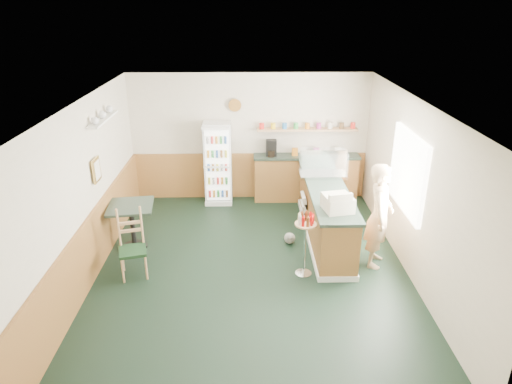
{
  "coord_description": "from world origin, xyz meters",
  "views": [
    {
      "loc": [
        -0.04,
        -6.35,
        4.05
      ],
      "look_at": [
        0.09,
        0.6,
        1.11
      ],
      "focal_mm": 32.0,
      "sensor_mm": 36.0,
      "label": 1
    }
  ],
  "objects_px": {
    "cash_register": "(338,203)",
    "cafe_chair": "(133,240)",
    "cafe_table": "(132,218)",
    "shopkeeper": "(379,216)",
    "display_case": "(323,164)",
    "drinks_fridge": "(218,163)",
    "condiment_stand": "(305,234)"
  },
  "relations": [
    {
      "from": "cash_register",
      "to": "cafe_chair",
      "type": "relative_size",
      "value": 0.4
    },
    {
      "from": "display_case",
      "to": "condiment_stand",
      "type": "relative_size",
      "value": 0.82
    },
    {
      "from": "condiment_stand",
      "to": "cafe_chair",
      "type": "relative_size",
      "value": 0.96
    },
    {
      "from": "shopkeeper",
      "to": "condiment_stand",
      "type": "height_order",
      "value": "shopkeeper"
    },
    {
      "from": "drinks_fridge",
      "to": "cafe_chair",
      "type": "relative_size",
      "value": 1.58
    },
    {
      "from": "display_case",
      "to": "cafe_chair",
      "type": "height_order",
      "value": "display_case"
    },
    {
      "from": "shopkeeper",
      "to": "cafe_table",
      "type": "height_order",
      "value": "shopkeeper"
    },
    {
      "from": "display_case",
      "to": "condiment_stand",
      "type": "height_order",
      "value": "display_case"
    },
    {
      "from": "display_case",
      "to": "cafe_table",
      "type": "xyz_separation_m",
      "value": [
        -3.4,
        -0.84,
        -0.68
      ]
    },
    {
      "from": "cafe_table",
      "to": "cafe_chair",
      "type": "relative_size",
      "value": 0.75
    },
    {
      "from": "cash_register",
      "to": "cafe_table",
      "type": "bearing_deg",
      "value": 157.33
    },
    {
      "from": "cash_register",
      "to": "shopkeeper",
      "type": "distance_m",
      "value": 0.75
    },
    {
      "from": "cash_register",
      "to": "cafe_table",
      "type": "relative_size",
      "value": 0.53
    },
    {
      "from": "display_case",
      "to": "cash_register",
      "type": "height_order",
      "value": "display_case"
    },
    {
      "from": "display_case",
      "to": "shopkeeper",
      "type": "height_order",
      "value": "shopkeeper"
    },
    {
      "from": "drinks_fridge",
      "to": "shopkeeper",
      "type": "xyz_separation_m",
      "value": [
        2.72,
        -2.58,
        0.0
      ]
    },
    {
      "from": "drinks_fridge",
      "to": "shopkeeper",
      "type": "distance_m",
      "value": 3.75
    },
    {
      "from": "cash_register",
      "to": "cafe_chair",
      "type": "xyz_separation_m",
      "value": [
        -3.2,
        -0.13,
        -0.56
      ]
    },
    {
      "from": "cash_register",
      "to": "condiment_stand",
      "type": "distance_m",
      "value": 0.71
    },
    {
      "from": "drinks_fridge",
      "to": "condiment_stand",
      "type": "xyz_separation_m",
      "value": [
        1.51,
        -2.89,
        -0.15
      ]
    },
    {
      "from": "cafe_table",
      "to": "cafe_chair",
      "type": "xyz_separation_m",
      "value": [
        0.2,
        -0.79,
        -0.0
      ]
    },
    {
      "from": "cafe_chair",
      "to": "display_case",
      "type": "bearing_deg",
      "value": 12.47
    },
    {
      "from": "cash_register",
      "to": "display_case",
      "type": "bearing_deg",
      "value": 78.25
    },
    {
      "from": "shopkeeper",
      "to": "cafe_table",
      "type": "bearing_deg",
      "value": 101.21
    },
    {
      "from": "drinks_fridge",
      "to": "shopkeeper",
      "type": "height_order",
      "value": "shopkeeper"
    },
    {
      "from": "display_case",
      "to": "cafe_chair",
      "type": "distance_m",
      "value": 3.65
    },
    {
      "from": "cash_register",
      "to": "shopkeeper",
      "type": "height_order",
      "value": "shopkeeper"
    },
    {
      "from": "condiment_stand",
      "to": "drinks_fridge",
      "type": "bearing_deg",
      "value": 117.51
    },
    {
      "from": "cash_register",
      "to": "cafe_chair",
      "type": "height_order",
      "value": "cash_register"
    },
    {
      "from": "cafe_chair",
      "to": "cafe_table",
      "type": "bearing_deg",
      "value": 90.05
    },
    {
      "from": "drinks_fridge",
      "to": "condiment_stand",
      "type": "relative_size",
      "value": 1.65
    },
    {
      "from": "display_case",
      "to": "shopkeeper",
      "type": "bearing_deg",
      "value": -63.83
    }
  ]
}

